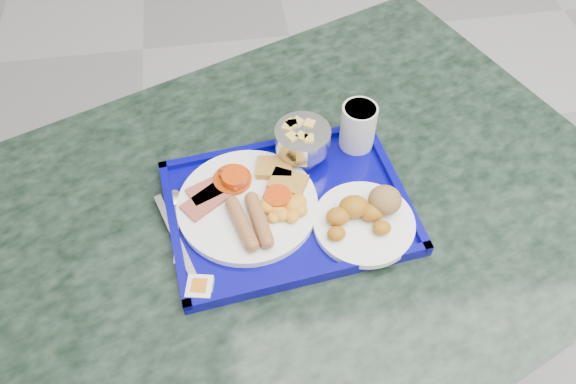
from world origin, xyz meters
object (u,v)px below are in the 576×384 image
Objects in this scene: tray at (288,208)px; fruit_bowl at (302,139)px; main_plate at (253,202)px; bread_plate at (366,216)px; juice_cup at (358,125)px; table at (271,278)px.

fruit_bowl is (0.04, 0.11, 0.05)m from tray.
fruit_bowl reaches higher than main_plate.
juice_cup reaches higher than bread_plate.
table is at bearing -142.67° from juice_cup.
main_plate reaches higher than tray.
tray is 4.39× the size of fruit_bowl.
tray is at bearing 157.05° from bread_plate.
bread_plate is 0.18m from juice_cup.
main_plate is 1.41× the size of bread_plate.
main_plate is at bearing 138.64° from table.
tray reaches higher than table.
fruit_bowl is 0.11m from juice_cup.
juice_cup reaches higher than tray.
bread_plate is at bearing -13.70° from table.
bread_plate reaches higher than table.
juice_cup is (0.15, 0.13, 0.05)m from tray.
table is 0.30m from fruit_bowl.
bread_plate is at bearing -63.55° from fruit_bowl.
main_plate is (-0.06, 0.01, 0.02)m from tray.
tray is 0.20m from juice_cup.
table is 0.23m from main_plate.
fruit_bowl is at bearing 69.13° from tray.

